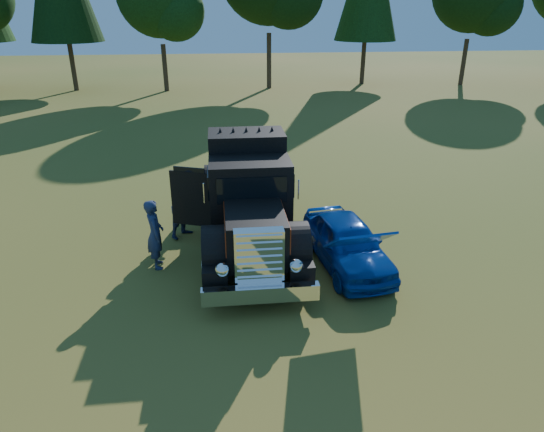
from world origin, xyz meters
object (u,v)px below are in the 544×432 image
at_px(hotrod_coupe, 347,243).
at_px(spectator_near, 155,234).
at_px(diamond_t_truck, 249,203).
at_px(spectator_far, 183,207).

height_order(hotrod_coupe, spectator_near, hotrod_coupe).
bearing_deg(diamond_t_truck, spectator_near, -159.86).
bearing_deg(diamond_t_truck, spectator_far, 154.94).
relative_size(diamond_t_truck, spectator_near, 3.95).
bearing_deg(diamond_t_truck, hotrod_coupe, -29.52).
bearing_deg(spectator_near, hotrod_coupe, -106.82).
relative_size(spectator_near, spectator_far, 1.00).
xyz_separation_m(diamond_t_truck, hotrod_coupe, (2.38, -1.35, -0.64)).
xyz_separation_m(diamond_t_truck, spectator_near, (-2.42, -0.89, -0.37)).
xyz_separation_m(hotrod_coupe, spectator_near, (-4.80, 0.46, 0.27)).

